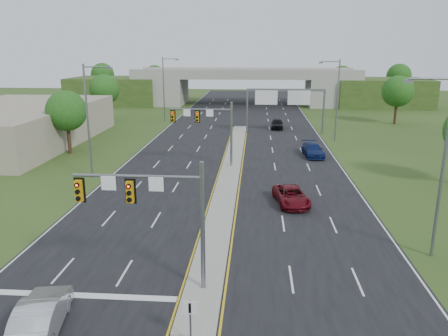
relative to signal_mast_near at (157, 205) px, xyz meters
name	(u,v)px	position (x,y,z in m)	size (l,w,h in m)	color
ground	(204,290)	(2.26, 0.07, -4.73)	(240.00, 240.00, 0.00)	#2B4418
road	(236,147)	(2.26, 35.07, -4.72)	(24.00, 160.00, 0.02)	black
median	(230,171)	(2.26, 23.07, -4.63)	(2.00, 54.00, 0.16)	gray
lane_markings	(228,158)	(1.66, 28.99, -4.70)	(23.72, 160.00, 0.01)	gold
signal_mast_near	(157,205)	(0.00, 0.00, 0.00)	(6.62, 0.60, 7.00)	slate
signal_mast_far	(210,124)	(0.00, 25.00, 0.00)	(6.62, 0.60, 7.00)	slate
keep_right_sign	(190,316)	(2.26, -4.45, -3.21)	(0.60, 0.13, 2.20)	slate
sign_gantry	(284,99)	(8.95, 44.99, 0.51)	(11.58, 0.44, 6.67)	slate
overpass	(245,89)	(2.26, 80.07, -1.17)	(80.00, 14.00, 8.10)	gray
lightpole_l_mid	(89,116)	(-11.03, 20.07, 1.38)	(2.85, 0.25, 11.00)	slate
lightpole_l_far	(165,86)	(-11.03, 55.07, 1.38)	(2.85, 0.25, 11.00)	slate
lightpole_r_near	(441,160)	(15.56, 5.07, 1.38)	(2.85, 0.25, 11.00)	slate
lightpole_r_far	(336,97)	(15.56, 40.07, 1.38)	(2.85, 0.25, 11.00)	slate
tree_l_near	(66,111)	(-17.74, 30.07, 0.45)	(4.80, 4.80, 7.60)	#382316
tree_l_mid	(104,89)	(-21.74, 55.07, 0.78)	(5.20, 5.20, 8.12)	#382316
tree_r_mid	(398,91)	(28.26, 55.07, 0.78)	(5.20, 5.20, 8.12)	#382316
tree_back_a	(103,75)	(-35.74, 94.07, 1.11)	(6.00, 6.00, 8.85)	#382316
tree_back_b	(155,76)	(-21.74, 94.07, 0.78)	(5.60, 5.60, 8.32)	#382316
tree_back_c	(342,77)	(26.26, 94.07, 0.78)	(5.60, 5.60, 8.32)	#382316
tree_back_d	(399,76)	(40.26, 94.07, 1.11)	(6.00, 6.00, 8.85)	#382316
commercial_building	(11,125)	(-27.74, 35.07, -2.23)	(18.00, 30.00, 5.00)	gray
car_silver	(41,315)	(-4.55, -3.90, -3.89)	(1.73, 4.96, 1.63)	#AAACB1
car_far_a	(291,196)	(7.83, 13.77, -4.00)	(2.33, 5.05, 1.40)	#5A0911
car_far_b	(313,150)	(11.62, 30.74, -3.96)	(2.10, 5.17, 1.50)	#0C1B4D
car_far_c	(277,124)	(8.18, 49.10, -3.92)	(1.84, 4.58, 1.56)	black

